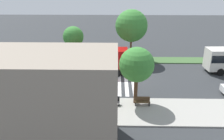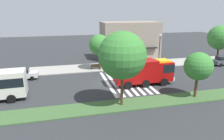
# 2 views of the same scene
# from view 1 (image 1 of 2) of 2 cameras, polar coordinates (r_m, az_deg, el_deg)

# --- Properties ---
(ground_plane) EXTENTS (120.00, 120.00, 0.00)m
(ground_plane) POSITION_cam_1_polar(r_m,az_deg,el_deg) (32.07, 5.28, -1.98)
(ground_plane) COLOR #2D3033
(sidewalk) EXTENTS (60.00, 5.31, 0.14)m
(sidewalk) POSITION_cam_1_polar(r_m,az_deg,el_deg) (24.35, 6.61, -9.81)
(sidewalk) COLOR #9E9B93
(sidewalk) RESTS_ON ground_plane
(median_strip) EXTENTS (60.00, 3.00, 0.14)m
(median_strip) POSITION_cam_1_polar(r_m,az_deg,el_deg) (39.02, 4.58, 2.43)
(median_strip) COLOR #3D6033
(median_strip) RESTS_ON ground_plane
(crosswalk) EXTENTS (5.85, 10.76, 0.01)m
(crosswalk) POSITION_cam_1_polar(r_m,az_deg,el_deg) (31.99, 0.14, -1.93)
(crosswalk) COLOR silver
(crosswalk) RESTS_ON ground_plane
(fire_truck) EXTENTS (8.45, 2.88, 3.56)m
(fire_truck) POSITION_cam_1_polar(r_m,az_deg,el_deg) (32.95, -3.75, 2.44)
(fire_truck) COLOR #A50C0C
(fire_truck) RESTS_ON ground_plane
(bus_stop_shelter) EXTENTS (3.50, 1.40, 2.46)m
(bus_stop_shelter) POSITION_cam_1_polar(r_m,az_deg,el_deg) (24.78, -9.33, -4.62)
(bus_stop_shelter) COLOR #4C4C51
(bus_stop_shelter) RESTS_ON sidewalk
(bench_near_shelter) EXTENTS (1.60, 0.50, 0.90)m
(bench_near_shelter) POSITION_cam_1_polar(r_m,az_deg,el_deg) (24.97, -0.01, -7.44)
(bench_near_shelter) COLOR black
(bench_near_shelter) RESTS_ON sidewalk
(bench_west_of_shelter) EXTENTS (1.60, 0.50, 0.90)m
(bench_west_of_shelter) POSITION_cam_1_polar(r_m,az_deg,el_deg) (25.11, 7.31, -7.46)
(bench_west_of_shelter) COLOR #4C3823
(bench_west_of_shelter) RESTS_ON sidewalk
(street_lamp) EXTENTS (0.36, 0.36, 5.88)m
(street_lamp) POSITION_cam_1_polar(r_m,az_deg,el_deg) (26.14, -19.07, 0.00)
(street_lamp) COLOR #2D2D30
(street_lamp) RESTS_ON sidewalk
(storefront_building) EXTENTS (11.94, 6.77, 7.83)m
(storefront_building) POSITION_cam_1_polar(r_m,az_deg,el_deg) (18.41, -17.79, -7.91)
(storefront_building) COLOR gray
(storefront_building) RESTS_ON ground_plane
(sidewalk_tree_far_west) EXTENTS (3.58, 3.58, 6.11)m
(sidewalk_tree_far_west) POSITION_cam_1_polar(r_m,az_deg,el_deg) (23.95, 5.96, 1.23)
(sidewalk_tree_far_west) COLOR #47301E
(sidewalk_tree_far_west) RESTS_ON sidewalk
(median_tree_far_west) EXTENTS (5.05, 5.05, 8.09)m
(median_tree_far_west) POSITION_cam_1_polar(r_m,az_deg,el_deg) (37.60, 4.71, 10.58)
(median_tree_far_west) COLOR #513823
(median_tree_far_west) RESTS_ON median_strip
(median_tree_west) EXTENTS (3.29, 3.29, 5.44)m
(median_tree_west) POSITION_cam_1_polar(r_m,az_deg,el_deg) (38.53, -9.32, 7.93)
(median_tree_west) COLOR #513823
(median_tree_west) RESTS_ON median_strip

